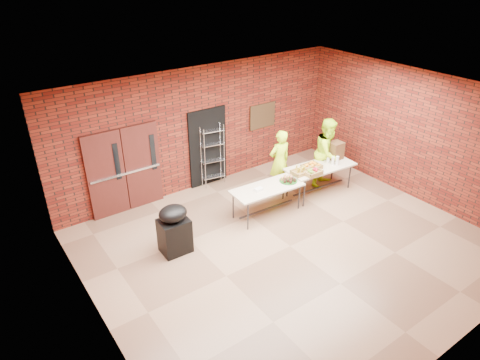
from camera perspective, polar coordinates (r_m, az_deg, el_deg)
name	(u,v)px	position (r m, az deg, el deg)	size (l,w,h in m)	color
room	(295,181)	(8.50, 7.29, -0.09)	(8.08, 7.08, 3.28)	brown
double_doors	(125,170)	(10.39, -15.09, 1.24)	(1.78, 0.12, 2.10)	#441813
dark_doorway	(208,147)	(11.29, -4.32, 4.36)	(1.10, 0.06, 2.10)	black
bronze_plaque	(262,116)	(12.05, 3.01, 8.53)	(0.85, 0.04, 0.70)	#382616
wire_rack	(213,156)	(11.29, -3.65, 3.24)	(0.62, 0.21, 1.69)	silver
table_left	(267,189)	(10.06, 3.64, -1.27)	(1.78, 0.82, 0.72)	beige
table_right	(320,168)	(11.13, 10.66, 1.55)	(1.89, 0.91, 0.76)	beige
basket_bananas	(300,172)	(10.60, 8.01, 1.07)	(0.40, 0.31, 0.13)	olive
basket_oranges	(312,167)	(10.90, 9.53, 1.77)	(0.46, 0.35, 0.14)	olive
basket_apples	(312,172)	(10.64, 9.61, 1.07)	(0.43, 0.34, 0.13)	olive
muffin_tray	(288,179)	(10.32, 6.47, 0.10)	(0.44, 0.44, 0.11)	#195115
napkin_box	(259,189)	(9.87, 2.52, -1.26)	(0.19, 0.13, 0.06)	white
coffee_dispenser	(336,150)	(11.50, 12.62, 3.87)	(0.35, 0.32, 0.46)	#52361C
cup_stack_front	(333,161)	(11.19, 12.29, 2.52)	(0.07, 0.07, 0.22)	white
cup_stack_mid	(337,161)	(11.19, 12.83, 2.52)	(0.08, 0.08, 0.24)	white
cup_stack_back	(328,158)	(11.30, 11.72, 2.92)	(0.08, 0.08, 0.25)	white
covered_grill	(174,229)	(8.95, -8.76, -6.49)	(0.62, 0.52, 1.10)	black
volunteer_woman	(279,162)	(10.99, 5.27, 2.47)	(0.62, 0.40, 1.69)	#C6FD1C
volunteer_man	(328,152)	(11.50, 11.62, 3.62)	(0.90, 0.70, 1.85)	#C6FD1C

